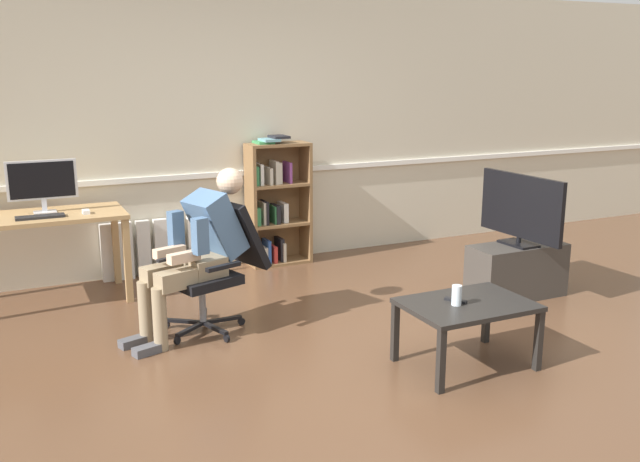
{
  "coord_description": "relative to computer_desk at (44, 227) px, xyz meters",
  "views": [
    {
      "loc": [
        -2.09,
        -3.89,
        1.95
      ],
      "look_at": [
        0.15,
        0.85,
        0.7
      ],
      "focal_mm": 38.93,
      "sensor_mm": 36.0,
      "label": 1
    }
  ],
  "objects": [
    {
      "name": "spare_remote",
      "position": [
        2.33,
        -2.51,
        -0.2
      ],
      "size": [
        0.1,
        0.15,
        0.02
      ],
      "primitive_type": "cube",
      "rotation": [
        0.0,
        0.0,
        3.64
      ],
      "color": "black",
      "rests_on": "coffee_table"
    },
    {
      "name": "keyboard",
      "position": [
        -0.03,
        -0.14,
        0.11
      ],
      "size": [
        0.37,
        0.12,
        0.02
      ],
      "primitive_type": "cube",
      "color": "black",
      "rests_on": "computer_desk"
    },
    {
      "name": "back_wall",
      "position": [
        1.77,
        0.5,
        0.69
      ],
      "size": [
        12.0,
        0.13,
        2.7
      ],
      "color": "beige",
      "rests_on": "ground_plane"
    },
    {
      "name": "office_chair",
      "position": [
        1.14,
        -1.17,
        -0.13
      ],
      "size": [
        0.83,
        0.68,
        0.96
      ],
      "rotation": [
        0.0,
        0.0,
        -1.26
      ],
      "color": "black",
      "rests_on": "ground_plane"
    },
    {
      "name": "bookshelf",
      "position": [
        2.18,
        0.29,
        -0.06
      ],
      "size": [
        0.62,
        0.29,
        1.29
      ],
      "color": "brown",
      "rests_on": "ground_plane"
    },
    {
      "name": "ground_plane",
      "position": [
        1.77,
        -2.15,
        -0.65
      ],
      "size": [
        18.0,
        18.0,
        0.0
      ],
      "primitive_type": "plane",
      "color": "brown"
    },
    {
      "name": "radiator",
      "position": [
        0.96,
        0.39,
        -0.38
      ],
      "size": [
        0.94,
        0.08,
        0.54
      ],
      "color": "white",
      "rests_on": "ground_plane"
    },
    {
      "name": "computer_mouse",
      "position": [
        0.33,
        -0.12,
        0.12
      ],
      "size": [
        0.06,
        0.1,
        0.03
      ],
      "primitive_type": "cube",
      "color": "white",
      "rests_on": "computer_desk"
    },
    {
      "name": "drinking_glass",
      "position": [
        2.3,
        -2.57,
        -0.14
      ],
      "size": [
        0.07,
        0.07,
        0.13
      ],
      "primitive_type": "cylinder",
      "color": "silver",
      "rests_on": "coffee_table"
    },
    {
      "name": "tv_stand",
      "position": [
        3.66,
        -1.58,
        -0.42
      ],
      "size": [
        0.85,
        0.36,
        0.46
      ],
      "color": "#3D3833",
      "rests_on": "ground_plane"
    },
    {
      "name": "imac_monitor",
      "position": [
        0.03,
        0.08,
        0.36
      ],
      "size": [
        0.55,
        0.14,
        0.44
      ],
      "color": "silver",
      "rests_on": "computer_desk"
    },
    {
      "name": "computer_desk",
      "position": [
        0.0,
        0.0,
        0.0
      ],
      "size": [
        1.31,
        0.66,
        0.76
      ],
      "color": "tan",
      "rests_on": "ground_plane"
    },
    {
      "name": "person_seated",
      "position": [
        0.97,
        -1.22,
        -0.0
      ],
      "size": [
        1.01,
        0.59,
        1.21
      ],
      "rotation": [
        0.0,
        0.0,
        -1.26
      ],
      "color": "#937F60",
      "rests_on": "ground_plane"
    },
    {
      "name": "tv_screen",
      "position": [
        3.66,
        -1.58,
        0.13
      ],
      "size": [
        0.21,
        0.93,
        0.6
      ],
      "rotation": [
        0.0,
        0.0,
        1.61
      ],
      "color": "black",
      "rests_on": "tv_stand"
    },
    {
      "name": "coffee_table",
      "position": [
        2.4,
        -2.56,
        -0.26
      ],
      "size": [
        0.83,
        0.59,
        0.44
      ],
      "color": "black",
      "rests_on": "ground_plane"
    }
  ]
}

